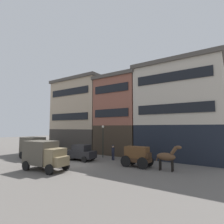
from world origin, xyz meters
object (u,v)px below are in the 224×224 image
draft_horse (167,157)px  sedan_light (80,152)px  fire_hydrant_curbside (144,158)px  cargo_wagon (137,155)px  pedestrian_officer (113,152)px  delivery_truck_near (35,147)px  streetlamp_curbside (103,137)px  delivery_truck_far (45,154)px  sedan_dark (41,146)px

draft_horse → sedan_light: size_ratio=0.61×
sedan_light → fire_hydrant_curbside: sedan_light is taller
cargo_wagon → pedestrian_officer: bearing=157.5°
delivery_truck_near → pedestrian_officer: bearing=27.3°
draft_horse → delivery_truck_near: 15.97m
delivery_truck_near → pedestrian_officer: 9.86m
cargo_wagon → draft_horse: bearing=0.0°
cargo_wagon → delivery_truck_near: 13.08m
streetlamp_curbside → delivery_truck_far: bearing=-91.9°
sedan_light → fire_hydrant_curbside: size_ratio=4.62×
streetlamp_curbside → fire_hydrant_curbside: (5.71, 0.01, -2.24)m
draft_horse → delivery_truck_far: size_ratio=0.52×
delivery_truck_near → fire_hydrant_curbside: 13.47m
sedan_light → pedestrian_officer: sedan_light is taller
streetlamp_curbside → delivery_truck_near: bearing=-140.8°
cargo_wagon → delivery_truck_far: bearing=-137.2°
draft_horse → sedan_dark: 20.70m
delivery_truck_near → fire_hydrant_curbside: (12.31, 5.40, -1.00)m
cargo_wagon → sedan_light: bearing=-175.5°
draft_horse → fire_hydrant_curbside: (-3.40, 2.53, -0.84)m
sedan_light → fire_hydrant_curbside: bearing=24.8°
delivery_truck_near → sedan_light: delivery_truck_near is taller
sedan_light → pedestrian_officer: bearing=35.2°
delivery_truck_far → sedan_dark: 13.46m
pedestrian_officer → streetlamp_curbside: bearing=158.3°
draft_horse → delivery_truck_near: bearing=-169.7°
cargo_wagon → draft_horse: 2.95m
draft_horse → pedestrian_officer: draft_horse is taller
draft_horse → delivery_truck_near: size_ratio=0.53×
delivery_truck_near → delivery_truck_far: 7.03m
cargo_wagon → delivery_truck_far: delivery_truck_far is taller
delivery_truck_far → sedan_light: 5.46m
delivery_truck_near → sedan_dark: 6.55m
pedestrian_officer → fire_hydrant_curbside: bearing=13.8°
draft_horse → sedan_dark: bearing=176.1°
cargo_wagon → draft_horse: size_ratio=1.24×
sedan_light → pedestrian_officer: (3.16, 2.23, 0.07)m
delivery_truck_near → fire_hydrant_curbside: size_ratio=5.28×
draft_horse → delivery_truck_far: 11.12m
sedan_light → sedan_dark: bearing=169.4°
delivery_truck_near → sedan_dark: size_ratio=1.14×
cargo_wagon → pedestrian_officer: 4.33m
delivery_truck_far → streetlamp_curbside: streetlamp_curbside is taller
pedestrian_officer → fire_hydrant_curbside: pedestrian_officer is taller
sedan_light → draft_horse: bearing=3.2°
delivery_truck_far → pedestrian_officer: (2.44, 7.62, -0.44)m
pedestrian_officer → fire_hydrant_curbside: size_ratio=2.16×
delivery_truck_far → sedan_light: size_ratio=1.17×
sedan_light → delivery_truck_near: bearing=-157.7°
delivery_truck_far → fire_hydrant_curbside: delivery_truck_far is taller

